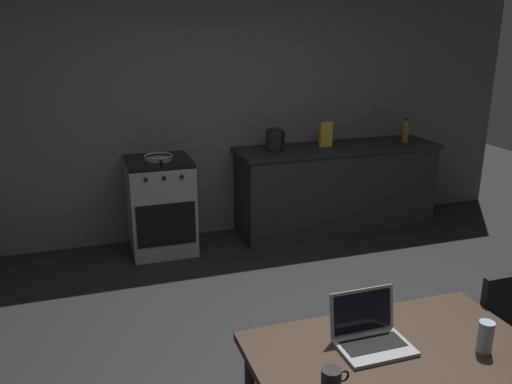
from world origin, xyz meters
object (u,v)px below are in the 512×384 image
electric_kettle (274,140)px  frying_pan (159,157)px  laptop (371,335)px  cereal_box (326,134)px  bottle (406,131)px  drinking_glass (485,337)px  coffee_mug (332,379)px  dining_table (398,369)px  stove_oven (161,205)px

electric_kettle → frying_pan: bearing=-178.6°
laptop → frying_pan: 3.08m
frying_pan → electric_kettle: bearing=1.4°
electric_kettle → cereal_box: cereal_box is taller
bottle → cereal_box: bearing=175.6°
frying_pan → drinking_glass: frying_pan is taller
laptop → electric_kettle: 3.15m
frying_pan → coffee_mug: (0.19, -3.26, -0.16)m
dining_table → laptop: size_ratio=3.97×
dining_table → cereal_box: cereal_box is taller
electric_kettle → frying_pan: electric_kettle is taller
laptop → drinking_glass: bearing=-20.3°
dining_table → bottle: (2.08, 3.12, 0.37)m
dining_table → stove_oven: bearing=100.2°
coffee_mug → electric_kettle: bearing=73.5°
laptop → bottle: bottle is taller
stove_oven → frying_pan: bearing=-89.9°
drinking_glass → cereal_box: size_ratio=0.57×
dining_table → frying_pan: bearing=100.3°
cereal_box → electric_kettle: bearing=-178.0°
electric_kettle → drinking_glass: 3.29m
coffee_mug → drinking_glass: drinking_glass is taller
stove_oven → drinking_glass: size_ratio=6.28×
frying_pan → drinking_glass: bearing=-74.0°
laptop → bottle: bearing=58.7°
electric_kettle → cereal_box: bearing=2.0°
dining_table → drinking_glass: bearing=-14.8°
cereal_box → laptop: bearing=-112.0°
bottle → laptop: bearing=-125.6°
dining_table → laptop: laptop is taller
laptop → drinking_glass: size_ratio=2.20×
stove_oven → laptop: (0.49, -3.06, 0.32)m
laptop → stove_oven: bearing=103.4°
electric_kettle → coffee_mug: (-0.97, -3.29, -0.24)m
dining_table → electric_kettle: electric_kettle is taller
frying_pan → coffee_mug: size_ratio=3.70×
dining_table → drinking_glass: (0.36, -0.10, 0.15)m
coffee_mug → drinking_glass: size_ratio=0.82×
dining_table → coffee_mug: coffee_mug is taller
cereal_box → drinking_glass: bearing=-103.7°
frying_pan → coffee_mug: frying_pan is taller
dining_table → coffee_mug: (-0.38, -0.12, 0.12)m
frying_pan → drinking_glass: (0.93, -3.24, -0.13)m
electric_kettle → laptop: bearing=-102.3°
stove_oven → drinking_glass: bearing=-74.1°
stove_oven → cereal_box: 1.83m
bottle → frying_pan: size_ratio=0.58×
stove_oven → drinking_glass: stove_oven is taller
laptop → electric_kettle: electric_kettle is taller
stove_oven → dining_table: bearing=-79.8°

